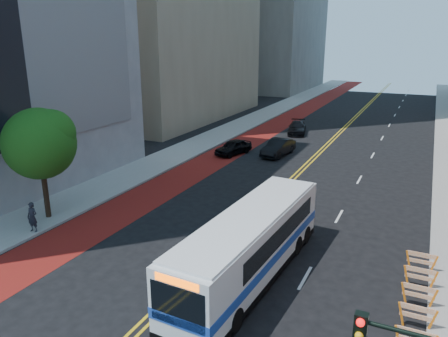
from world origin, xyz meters
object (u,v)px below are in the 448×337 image
at_px(street_tree, 40,141).
at_px(transit_bus, 251,244).
at_px(car_a, 233,147).
at_px(car_c, 297,128).
at_px(car_b, 278,147).
at_px(pedestrian, 32,217).

bearing_deg(street_tree, transit_bus, -4.17).
xyz_separation_m(street_tree, car_a, (3.99, 18.74, -4.21)).
xyz_separation_m(street_tree, car_c, (6.88, 30.18, -4.23)).
bearing_deg(car_b, street_tree, -104.67).
bearing_deg(car_c, car_b, -96.47).
bearing_deg(pedestrian, street_tree, 107.83).
distance_m(street_tree, pedestrian, 4.44).
xyz_separation_m(car_a, car_c, (2.89, 11.44, -0.02)).
height_order(street_tree, car_a, street_tree).
height_order(car_a, car_c, car_a).
xyz_separation_m(transit_bus, pedestrian, (-12.84, -0.97, -0.66)).
relative_size(car_b, car_c, 0.99).
xyz_separation_m(street_tree, transit_bus, (13.68, -1.00, -3.24)).
distance_m(transit_bus, car_c, 31.92).
xyz_separation_m(street_tree, car_b, (7.96, 20.16, -4.15)).
relative_size(car_a, car_c, 0.87).
distance_m(car_c, pedestrian, 32.71).
relative_size(street_tree, pedestrian, 3.87).
bearing_deg(street_tree, pedestrian, -66.77).
height_order(car_c, pedestrian, pedestrian).
bearing_deg(car_a, transit_bus, -47.19).
height_order(car_a, car_b, car_b).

